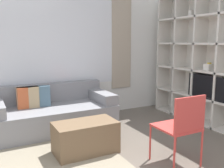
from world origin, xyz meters
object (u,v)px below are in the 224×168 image
Objects in this scene: ottoman at (85,137)px; folding_chair at (181,124)px; couch_main at (52,113)px; shelving_unit at (212,58)px.

ottoman is 1.24m from folding_chair.
ottoman is at bearing -45.23° from folding_chair.
couch_main is at bearing 97.78° from ottoman.
ottoman is at bearing -82.22° from couch_main.
couch_main is 2.43× the size of ottoman.
couch_main is 1.13m from ottoman.
shelving_unit is 1.27× the size of couch_main.
folding_chair is at bearing -63.08° from couch_main.
folding_chair reaches higher than couch_main.
ottoman is (0.15, -1.12, -0.07)m from couch_main.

